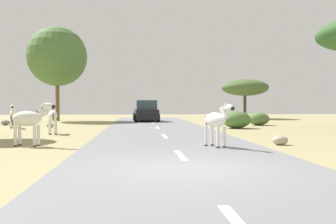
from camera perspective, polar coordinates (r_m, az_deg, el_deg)
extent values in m
plane|color=#998E60|center=(8.10, 3.19, -9.08)|extent=(90.00, 90.00, 0.00)
cube|color=slate|center=(8.10, 3.67, -8.89)|extent=(6.00, 64.00, 0.05)
cube|color=silver|center=(10.06, 1.99, -6.76)|extent=(0.16, 2.00, 0.01)
cube|color=silver|center=(16.00, -0.53, -3.81)|extent=(0.16, 2.00, 0.01)
cube|color=silver|center=(21.97, -1.68, -2.45)|extent=(0.16, 2.00, 0.01)
cube|color=silver|center=(27.95, -2.33, -1.68)|extent=(0.16, 2.00, 0.01)
cube|color=silver|center=(33.94, -2.76, -1.17)|extent=(0.16, 2.00, 0.01)
ellipsoid|color=silver|center=(12.11, 7.35, -1.20)|extent=(0.78, 1.09, 0.48)
cylinder|color=silver|center=(11.80, 7.79, -3.92)|extent=(0.13, 0.13, 0.69)
cylinder|color=#28231E|center=(11.84, 7.79, -5.47)|extent=(0.15, 0.15, 0.05)
cylinder|color=silver|center=(11.96, 8.78, -3.86)|extent=(0.13, 0.13, 0.69)
cylinder|color=#28231E|center=(11.99, 8.78, -5.39)|extent=(0.15, 0.15, 0.05)
cylinder|color=silver|center=(12.34, 5.95, -3.70)|extent=(0.13, 0.13, 0.69)
cylinder|color=#28231E|center=(12.37, 5.94, -5.18)|extent=(0.15, 0.15, 0.05)
cylinder|color=silver|center=(12.49, 6.91, -3.64)|extent=(0.13, 0.13, 0.69)
cylinder|color=#28231E|center=(12.52, 6.91, -5.11)|extent=(0.15, 0.15, 0.05)
cylinder|color=silver|center=(11.72, 8.76, -0.08)|extent=(0.32, 0.40, 0.41)
cube|color=black|center=(11.71, 8.76, 0.32)|extent=(0.17, 0.32, 0.28)
ellipsoid|color=silver|center=(11.53, 9.48, 0.64)|extent=(0.35, 0.48, 0.22)
ellipsoid|color=black|center=(11.39, 10.04, 0.55)|extent=(0.18, 0.19, 0.13)
cone|color=silver|center=(11.57, 8.90, 1.19)|extent=(0.11, 0.11, 0.13)
cone|color=silver|center=(11.65, 9.39, 1.19)|extent=(0.11, 0.11, 0.13)
cylinder|color=black|center=(12.52, 5.97, -1.54)|extent=(0.09, 0.14, 0.41)
ellipsoid|color=silver|center=(18.64, -17.55, -0.47)|extent=(0.68, 1.12, 0.49)
cylinder|color=silver|center=(19.02, -17.18, -2.15)|extent=(0.13, 0.13, 0.71)
cylinder|color=#28231E|center=(19.04, -17.18, -3.15)|extent=(0.15, 0.15, 0.05)
cylinder|color=silver|center=(19.00, -17.99, -2.16)|extent=(0.13, 0.13, 0.71)
cylinder|color=#28231E|center=(19.03, -17.98, -3.16)|extent=(0.15, 0.15, 0.05)
cylinder|color=silver|center=(18.33, -17.07, -2.27)|extent=(0.13, 0.13, 0.71)
cylinder|color=#28231E|center=(18.36, -17.06, -3.31)|extent=(0.15, 0.15, 0.05)
cylinder|color=silver|center=(18.32, -17.90, -2.28)|extent=(0.13, 0.13, 0.71)
cylinder|color=#28231E|center=(18.34, -17.90, -3.32)|extent=(0.15, 0.15, 0.05)
cylinder|color=silver|center=(19.14, -17.62, 0.33)|extent=(0.28, 0.41, 0.42)
cube|color=black|center=(19.14, -17.62, 0.59)|extent=(0.13, 0.34, 0.29)
ellipsoid|color=silver|center=(19.38, -17.66, 0.80)|extent=(0.31, 0.49, 0.23)
ellipsoid|color=black|center=(19.57, -17.68, 0.75)|extent=(0.17, 0.19, 0.14)
cone|color=silver|center=(19.27, -17.45, 1.14)|extent=(0.11, 0.11, 0.13)
cone|color=silver|center=(19.27, -17.84, 1.14)|extent=(0.11, 0.11, 0.13)
cylinder|color=black|center=(18.12, -17.47, -0.82)|extent=(0.08, 0.15, 0.42)
ellipsoid|color=silver|center=(13.53, -21.15, -0.96)|extent=(1.15, 0.67, 0.51)
cylinder|color=silver|center=(13.27, -20.09, -3.53)|extent=(0.13, 0.13, 0.74)
cylinder|color=#28231E|center=(13.30, -20.08, -5.01)|extent=(0.15, 0.15, 0.05)
cylinder|color=silver|center=(13.51, -19.54, -3.44)|extent=(0.13, 0.13, 0.74)
cylinder|color=#28231E|center=(13.55, -19.53, -4.90)|extent=(0.15, 0.15, 0.05)
cylinder|color=silver|center=(13.62, -22.72, -3.43)|extent=(0.13, 0.13, 0.74)
cylinder|color=#28231E|center=(13.65, -22.71, -4.87)|extent=(0.15, 0.15, 0.05)
cylinder|color=silver|center=(13.86, -22.13, -3.35)|extent=(0.13, 0.13, 0.74)
cylinder|color=#28231E|center=(13.89, -22.12, -4.77)|extent=(0.15, 0.15, 0.05)
cylinder|color=silver|center=(13.27, -19.21, 0.15)|extent=(0.42, 0.28, 0.44)
cube|color=black|center=(13.27, -19.21, 0.53)|extent=(0.36, 0.12, 0.30)
ellipsoid|color=silver|center=(13.16, -18.23, 0.85)|extent=(0.50, 0.30, 0.24)
ellipsoid|color=black|center=(13.07, -17.49, 0.77)|extent=(0.19, 0.17, 0.14)
cone|color=silver|center=(13.15, -18.83, 1.36)|extent=(0.11, 0.11, 0.14)
cone|color=silver|center=(13.27, -18.56, 1.36)|extent=(0.11, 0.11, 0.14)
cylinder|color=black|center=(13.81, -23.10, -1.35)|extent=(0.16, 0.07, 0.44)
ellipsoid|color=silver|center=(24.28, -22.95, -0.19)|extent=(0.64, 1.09, 0.48)
cylinder|color=silver|center=(23.98, -23.31, -1.53)|extent=(0.12, 0.12, 0.70)
cylinder|color=#28231E|center=(24.00, -23.31, -2.31)|extent=(0.14, 0.14, 0.05)
cylinder|color=silver|center=(23.96, -22.69, -1.53)|extent=(0.12, 0.12, 0.70)
cylinder|color=#28231E|center=(23.98, -22.69, -2.31)|extent=(0.14, 0.14, 0.05)
cylinder|color=silver|center=(24.65, -23.18, -1.46)|extent=(0.12, 0.12, 0.70)
cylinder|color=#28231E|center=(24.66, -23.18, -2.22)|extent=(0.14, 0.14, 0.05)
cylinder|color=silver|center=(24.63, -22.58, -1.46)|extent=(0.12, 0.12, 0.70)
cylinder|color=#28231E|center=(24.64, -22.57, -2.22)|extent=(0.14, 0.14, 0.05)
cylinder|color=silver|center=(23.79, -23.05, 0.39)|extent=(0.27, 0.40, 0.41)
cube|color=black|center=(23.79, -23.05, 0.59)|extent=(0.12, 0.34, 0.28)
ellipsoid|color=silver|center=(23.55, -23.10, 0.75)|extent=(0.29, 0.48, 0.22)
ellipsoid|color=black|center=(23.37, -23.13, 0.71)|extent=(0.16, 0.18, 0.13)
cone|color=silver|center=(23.66, -23.24, 1.02)|extent=(0.10, 0.10, 0.13)
cone|color=silver|center=(23.65, -22.92, 1.02)|extent=(0.10, 0.10, 0.13)
cylinder|color=black|center=(24.80, -22.86, -0.38)|extent=(0.07, 0.15, 0.41)
cube|color=black|center=(30.54, -3.47, -0.35)|extent=(2.01, 4.28, 0.80)
cube|color=#334751|center=(30.33, -3.45, 1.11)|extent=(1.75, 2.28, 0.76)
cube|color=black|center=(32.71, -3.74, -0.73)|extent=(1.72, 0.24, 0.24)
cylinder|color=black|center=(31.97, -2.04, -0.71)|extent=(0.25, 0.69, 0.68)
cylinder|color=black|center=(31.85, -5.26, -0.73)|extent=(0.25, 0.69, 0.68)
cylinder|color=black|center=(29.29, -1.53, -0.89)|extent=(0.25, 0.69, 0.68)
cylinder|color=black|center=(29.15, -5.05, -0.90)|extent=(0.25, 0.69, 0.68)
cylinder|color=brown|center=(33.52, -16.85, 1.72)|extent=(0.34, 0.34, 3.58)
sphere|color=#4C7038|center=(33.78, -16.89, 8.28)|extent=(5.18, 5.18, 5.18)
cylinder|color=#4C3823|center=(38.30, 11.90, 0.74)|extent=(0.30, 0.30, 2.34)
ellipsoid|color=#425B2D|center=(38.34, 11.91, 3.75)|extent=(4.81, 4.81, 1.68)
ellipsoid|color=#4C7038|center=(22.54, 10.62, -1.18)|extent=(1.75, 1.57, 1.05)
ellipsoid|color=#4C7038|center=(26.15, 13.95, -1.04)|extent=(1.49, 1.34, 0.89)
ellipsoid|color=gray|center=(29.94, -23.88, -1.43)|extent=(0.47, 0.38, 0.27)
ellipsoid|color=gray|center=(28.03, -24.04, -1.51)|extent=(0.58, 0.60, 0.36)
ellipsoid|color=#A89E8C|center=(23.82, -17.90, -1.97)|extent=(0.44, 0.42, 0.32)
ellipsoid|color=#A89E8C|center=(13.65, 17.10, -4.24)|extent=(0.56, 0.46, 0.33)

